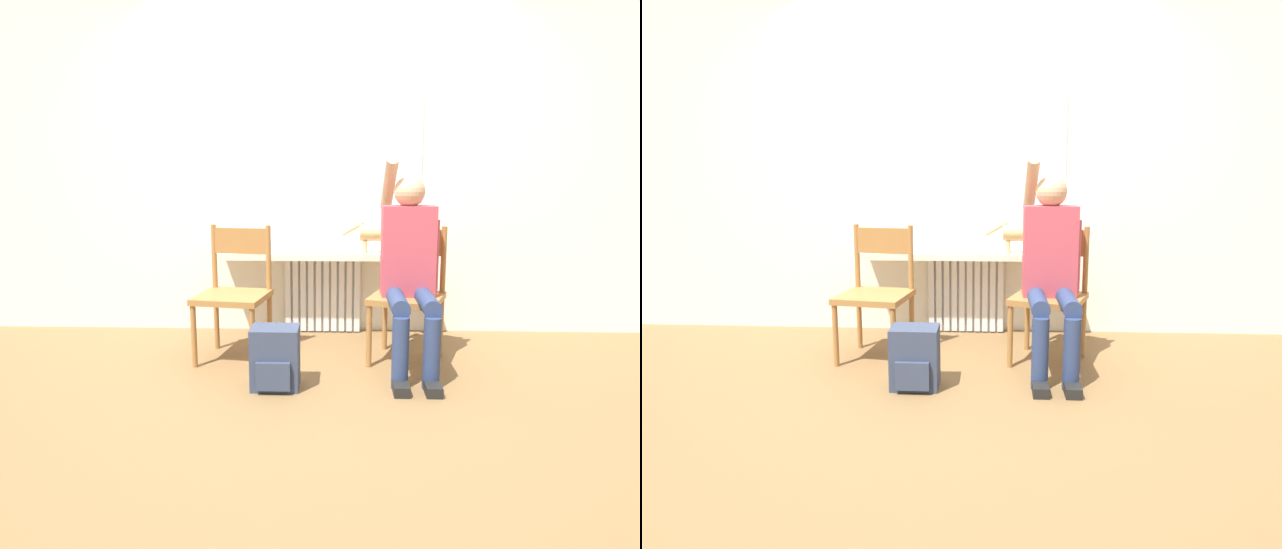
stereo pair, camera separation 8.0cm
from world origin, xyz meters
The scene contains 10 objects.
ground_plane centered at (0.00, 0.00, 0.00)m, with size 12.00×12.00×0.00m, color brown.
wall_with_window centered at (0.00, 1.23, 1.35)m, with size 7.00×0.06×2.70m.
radiator centered at (0.00, 1.15, 0.30)m, with size 0.60×0.08×0.61m.
windowsill centered at (0.00, 1.05, 0.63)m, with size 1.57×0.30×0.05m.
window_glass centered at (0.00, 1.20, 1.24)m, with size 1.51×0.01×1.17m.
chair_left centered at (-0.57, 0.50, 0.46)m, with size 0.50×0.50×0.89m.
chair_right centered at (0.59, 0.50, 0.46)m, with size 0.57×0.57×0.89m.
person centered at (0.58, 0.38, 0.68)m, with size 0.36×1.04×1.36m.
cat centered at (0.43, 1.00, 0.80)m, with size 0.47×0.13×0.24m.
backpack centered at (-0.24, -0.03, 0.18)m, with size 0.27×0.24×0.36m.
Camera 2 is at (0.21, -2.97, 1.20)m, focal length 30.00 mm.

